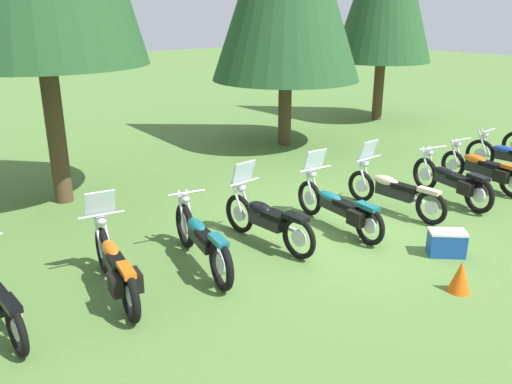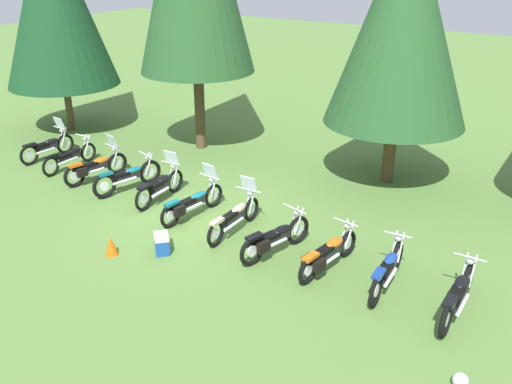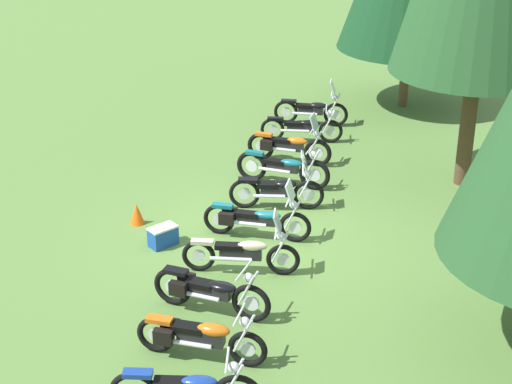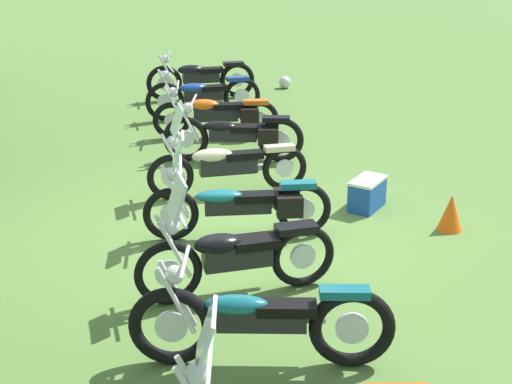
# 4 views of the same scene
# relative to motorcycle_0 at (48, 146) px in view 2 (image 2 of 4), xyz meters

# --- Properties ---
(ground_plane) EXTENTS (80.00, 80.00, 0.00)m
(ground_plane) POSITION_rel_motorcycle_0_xyz_m (7.14, -0.93, -0.46)
(ground_plane) COLOR #547A38
(motorcycle_0) EXTENTS (0.62, 2.16, 1.36)m
(motorcycle_0) POSITION_rel_motorcycle_0_xyz_m (0.00, 0.00, 0.00)
(motorcycle_0) COLOR black
(motorcycle_0) RESTS_ON ground_plane
(motorcycle_1) EXTENTS (0.70, 2.26, 0.98)m
(motorcycle_1) POSITION_rel_motorcycle_0_xyz_m (1.38, -0.21, -0.04)
(motorcycle_1) COLOR black
(motorcycle_1) RESTS_ON ground_plane
(motorcycle_2) EXTENTS (0.81, 2.22, 1.37)m
(motorcycle_2) POSITION_rel_motorcycle_0_xyz_m (2.88, -0.50, -0.00)
(motorcycle_2) COLOR black
(motorcycle_2) RESTS_ON ground_plane
(motorcycle_3) EXTENTS (0.81, 2.33, 1.04)m
(motorcycle_3) POSITION_rel_motorcycle_0_xyz_m (4.32, -0.52, -0.01)
(motorcycle_3) COLOR black
(motorcycle_3) RESTS_ON ground_plane
(motorcycle_4) EXTENTS (0.67, 2.17, 1.36)m
(motorcycle_4) POSITION_rel_motorcycle_0_xyz_m (5.64, -0.56, 0.02)
(motorcycle_4) COLOR black
(motorcycle_4) RESTS_ON ground_plane
(motorcycle_5) EXTENTS (0.77, 2.33, 1.35)m
(motorcycle_5) POSITION_rel_motorcycle_0_xyz_m (7.08, -0.93, -0.01)
(motorcycle_5) COLOR black
(motorcycle_5) RESTS_ON ground_plane
(motorcycle_6) EXTENTS (0.77, 2.32, 1.34)m
(motorcycle_6) POSITION_rel_motorcycle_0_xyz_m (8.57, -1.01, -0.01)
(motorcycle_6) COLOR black
(motorcycle_6) RESTS_ON ground_plane
(motorcycle_7) EXTENTS (0.97, 2.23, 1.02)m
(motorcycle_7) POSITION_rel_motorcycle_0_xyz_m (10.02, -1.46, -0.01)
(motorcycle_7) COLOR black
(motorcycle_7) RESTS_ON ground_plane
(motorcycle_8) EXTENTS (0.78, 2.24, 0.98)m
(motorcycle_8) POSITION_rel_motorcycle_0_xyz_m (11.41, -1.42, -0.02)
(motorcycle_8) COLOR black
(motorcycle_8) RESTS_ON ground_plane
(motorcycle_9) EXTENTS (0.63, 2.29, 1.03)m
(motorcycle_9) POSITION_rel_motorcycle_0_xyz_m (12.81, -1.36, -0.00)
(motorcycle_9) COLOR black
(motorcycle_9) RESTS_ON ground_plane
(motorcycle_10) EXTENTS (0.65, 2.34, 1.03)m
(motorcycle_10) POSITION_rel_motorcycle_0_xyz_m (14.35, -1.55, 0.01)
(motorcycle_10) COLOR black
(motorcycle_10) RESTS_ON ground_plane
(pine_tree_2) EXTENTS (4.22, 4.22, 7.97)m
(pine_tree_2) POSITION_rel_motorcycle_0_xyz_m (10.69, 4.43, 4.47)
(pine_tree_2) COLOR #4C3823
(pine_tree_2) RESTS_ON ground_plane
(picnic_cooler) EXTENTS (0.66, 0.65, 0.43)m
(picnic_cooler) POSITION_rel_motorcycle_0_xyz_m (7.62, -2.80, -0.25)
(picnic_cooler) COLOR #19479E
(picnic_cooler) RESTS_ON ground_plane
(traffic_cone) EXTENTS (0.32, 0.32, 0.48)m
(traffic_cone) POSITION_rel_motorcycle_0_xyz_m (6.70, -3.57, -0.22)
(traffic_cone) COLOR #EA590F
(traffic_cone) RESTS_ON ground_plane
(dropped_helmet) EXTENTS (0.28, 0.28, 0.28)m
(dropped_helmet) POSITION_rel_motorcycle_0_xyz_m (14.94, -3.59, -0.32)
(dropped_helmet) COLOR silver
(dropped_helmet) RESTS_ON ground_plane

